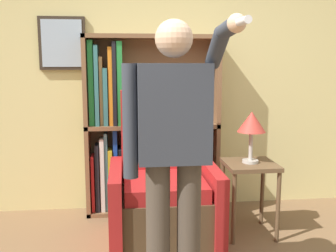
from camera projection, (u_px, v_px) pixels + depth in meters
The scene contains 6 objects.
wall_back at pixel (172, 73), 4.03m from camera, with size 8.00×0.11×2.80m.
bookcase at pixel (134, 127), 3.91m from camera, with size 1.33×0.28×1.78m.
armchair at pixel (163, 194), 3.39m from camera, with size 0.90×0.84×1.27m.
person_standing at pixel (173, 146), 2.36m from camera, with size 0.58×0.78×1.76m.
side_table at pixel (250, 176), 3.44m from camera, with size 0.44×0.44×0.65m.
table_lamp at pixel (252, 124), 3.36m from camera, with size 0.24×0.24×0.45m.
Camera 1 is at (-0.51, -2.01, 1.52)m, focal length 42.00 mm.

